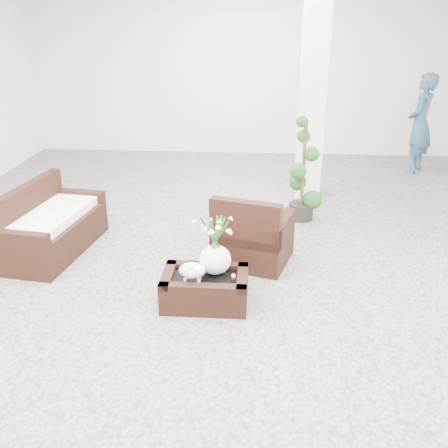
# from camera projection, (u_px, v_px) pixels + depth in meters

# --- Properties ---
(ground) EXTENTS (11.00, 11.00, 0.00)m
(ground) POSITION_uv_depth(u_px,v_px,m) (225.00, 268.00, 6.28)
(ground) COLOR gray
(ground) RESTS_ON ground
(column) EXTENTS (0.40, 0.40, 3.50)m
(column) POSITION_uv_depth(u_px,v_px,m) (313.00, 90.00, 8.11)
(column) COLOR white
(column) RESTS_ON ground
(coffee_table) EXTENTS (0.90, 0.60, 0.31)m
(coffee_table) POSITION_uv_depth(u_px,v_px,m) (205.00, 290.00, 5.48)
(coffee_table) COLOR black
(coffee_table) RESTS_ON ground
(sheep_figurine) EXTENTS (0.28, 0.23, 0.21)m
(sheep_figurine) POSITION_uv_depth(u_px,v_px,m) (192.00, 272.00, 5.29)
(sheep_figurine) COLOR white
(sheep_figurine) RESTS_ON coffee_table
(planter_narcissus) EXTENTS (0.44, 0.44, 0.80)m
(planter_narcissus) POSITION_uv_depth(u_px,v_px,m) (215.00, 239.00, 5.35)
(planter_narcissus) COLOR white
(planter_narcissus) RESTS_ON coffee_table
(tealight) EXTENTS (0.04, 0.04, 0.03)m
(tealight) POSITION_uv_depth(u_px,v_px,m) (233.00, 276.00, 5.41)
(tealight) COLOR white
(tealight) RESTS_ON coffee_table
(armchair) EXTENTS (1.04, 1.02, 0.91)m
(armchair) POSITION_uv_depth(u_px,v_px,m) (254.00, 227.00, 6.29)
(armchair) COLOR black
(armchair) RESTS_ON ground
(loveseat) EXTENTS (0.99, 1.71, 0.87)m
(loveseat) POSITION_uv_depth(u_px,v_px,m) (51.00, 220.00, 6.56)
(loveseat) COLOR black
(loveseat) RESTS_ON ground
(topiary) EXTENTS (0.41, 0.41, 1.52)m
(topiary) POSITION_uv_depth(u_px,v_px,m) (303.00, 170.00, 7.46)
(topiary) COLOR #1A4014
(topiary) RESTS_ON ground
(shopper) EXTENTS (0.72, 0.81, 1.86)m
(shopper) POSITION_uv_depth(u_px,v_px,m) (420.00, 124.00, 9.68)
(shopper) COLOR #2E4A66
(shopper) RESTS_ON ground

